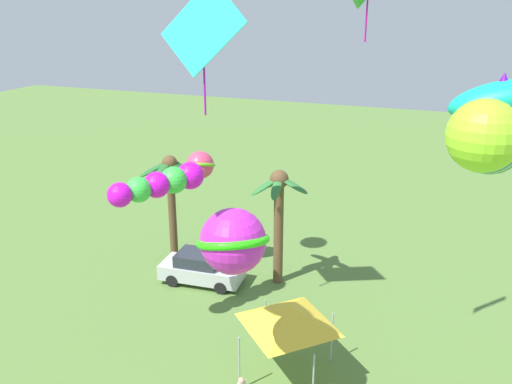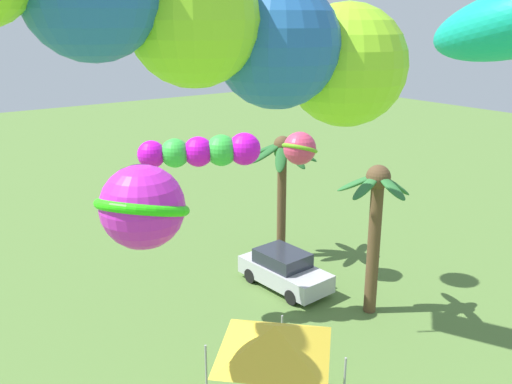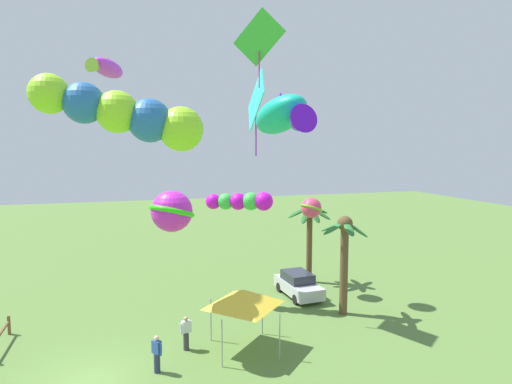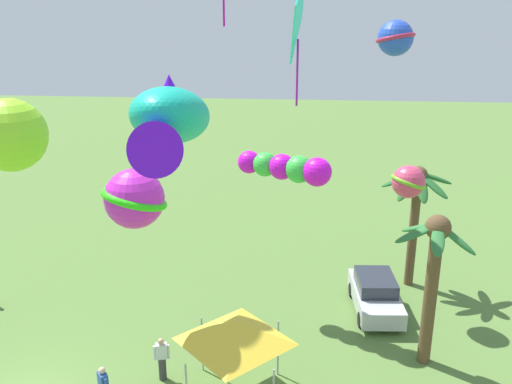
% 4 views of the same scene
% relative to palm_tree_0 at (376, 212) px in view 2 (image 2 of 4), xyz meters
% --- Properties ---
extents(palm_tree_0, '(2.63, 2.76, 5.58)m').
position_rel_palm_tree_0_xyz_m(palm_tree_0, '(0.00, 0.00, 0.00)').
color(palm_tree_0, brown).
rests_on(palm_tree_0, ground).
extents(palm_tree_1, '(2.89, 3.20, 5.57)m').
position_rel_palm_tree_0_xyz_m(palm_tree_1, '(-5.82, 0.45, 0.24)').
color(palm_tree_1, brown).
rests_on(palm_tree_1, ground).
extents(parked_car_0, '(4.02, 1.99, 1.51)m').
position_rel_palm_tree_0_xyz_m(parked_car_0, '(-3.38, -1.34, -3.16)').
color(parked_car_0, '#BCBCC1').
rests_on(parked_car_0, ground).
extents(festival_tent, '(2.86, 2.86, 2.85)m').
position_rel_palm_tree_0_xyz_m(festival_tent, '(2.51, -6.43, -1.44)').
color(festival_tent, '#9E9EA3').
rests_on(festival_tent, ground).
extents(kite_ball_2, '(2.81, 2.80, 1.84)m').
position_rel_palm_tree_0_xyz_m(kite_ball_2, '(1.84, -9.54, 2.60)').
color(kite_ball_2, '#D927CE').
extents(kite_ball_3, '(1.96, 1.96, 1.27)m').
position_rel_palm_tree_0_xyz_m(kite_ball_3, '(-3.55, -1.31, 7.05)').
color(kite_ball_3, blue).
extents(kite_ball_5, '(1.78, 1.76, 1.29)m').
position_rel_palm_tree_0_xyz_m(kite_ball_5, '(-3.76, -0.35, 1.62)').
color(kite_ball_5, '#E13F68').
extents(kite_tube_6, '(2.46, 3.67, 1.09)m').
position_rel_palm_tree_0_xyz_m(kite_tube_6, '(-3.01, -5.10, 2.29)').
color(kite_tube_6, '#E811E7').
extents(kite_tube_7, '(1.55, 4.82, 2.17)m').
position_rel_palm_tree_0_xyz_m(kite_tube_7, '(7.80, -11.32, 6.38)').
color(kite_tube_7, '#9EEB28').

